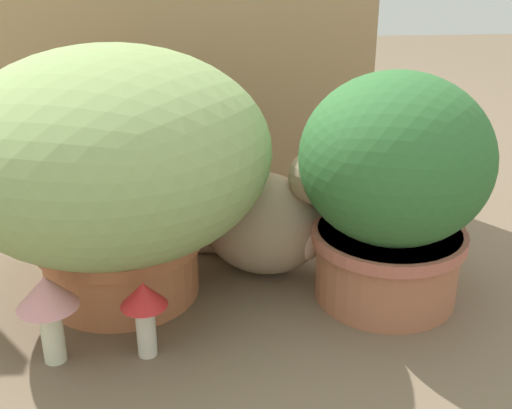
% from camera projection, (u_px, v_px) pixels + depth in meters
% --- Properties ---
extents(ground_plane, '(6.00, 6.00, 0.00)m').
position_uv_depth(ground_plane, '(162.00, 303.00, 1.30)').
color(ground_plane, brown).
extents(cardboard_backdrop, '(1.02, 0.03, 0.92)m').
position_uv_depth(cardboard_backdrop, '(176.00, 17.00, 1.65)').
color(cardboard_backdrop, tan).
rests_on(cardboard_backdrop, ground).
extents(grass_planter, '(0.59, 0.59, 0.49)m').
position_uv_depth(grass_planter, '(112.00, 163.00, 1.23)').
color(grass_planter, '#BD6F46').
rests_on(grass_planter, ground).
extents(leafy_planter, '(0.35, 0.35, 0.45)m').
position_uv_depth(leafy_planter, '(393.00, 184.00, 1.23)').
color(leafy_planter, '#B36B4C').
rests_on(leafy_planter, ground).
extents(cat, '(0.36, 0.26, 0.32)m').
position_uv_depth(cat, '(270.00, 219.00, 1.36)').
color(cat, tan).
rests_on(cat, ground).
extents(mushroom_ornament_pink, '(0.10, 0.10, 0.16)m').
position_uv_depth(mushroom_ornament_pink, '(48.00, 300.00, 1.09)').
color(mushroom_ornament_pink, silver).
rests_on(mushroom_ornament_pink, ground).
extents(mushroom_ornament_red, '(0.08, 0.08, 0.14)m').
position_uv_depth(mushroom_ornament_red, '(144.00, 305.00, 1.11)').
color(mushroom_ornament_red, silver).
rests_on(mushroom_ornament_red, ground).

